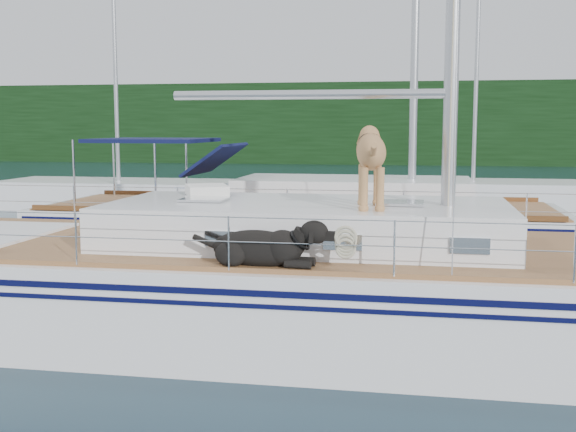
# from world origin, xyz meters

# --- Properties ---
(ground) EXTENTS (120.00, 120.00, 0.00)m
(ground) POSITION_xyz_m (0.00, 0.00, 0.00)
(ground) COLOR black
(ground) RESTS_ON ground
(tree_line) EXTENTS (90.00, 3.00, 6.00)m
(tree_line) POSITION_xyz_m (0.00, 45.00, 3.00)
(tree_line) COLOR black
(tree_line) RESTS_ON ground
(shore_bank) EXTENTS (92.00, 1.00, 1.20)m
(shore_bank) POSITION_xyz_m (0.00, 46.20, 0.60)
(shore_bank) COLOR #595147
(shore_bank) RESTS_ON ground
(main_sailboat) EXTENTS (12.00, 3.80, 14.01)m
(main_sailboat) POSITION_xyz_m (0.10, -0.01, 0.68)
(main_sailboat) COLOR white
(main_sailboat) RESTS_ON ground
(neighbor_sailboat) EXTENTS (11.00, 3.50, 13.30)m
(neighbor_sailboat) POSITION_xyz_m (-0.22, 5.77, 0.63)
(neighbor_sailboat) COLOR white
(neighbor_sailboat) RESTS_ON ground
(bg_boat_west) EXTENTS (8.00, 3.00, 11.65)m
(bg_boat_west) POSITION_xyz_m (-8.00, 14.00, 0.45)
(bg_boat_west) COLOR white
(bg_boat_west) RESTS_ON ground
(bg_boat_center) EXTENTS (7.20, 3.00, 11.65)m
(bg_boat_center) POSITION_xyz_m (4.00, 16.00, 0.45)
(bg_boat_center) COLOR white
(bg_boat_center) RESTS_ON ground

